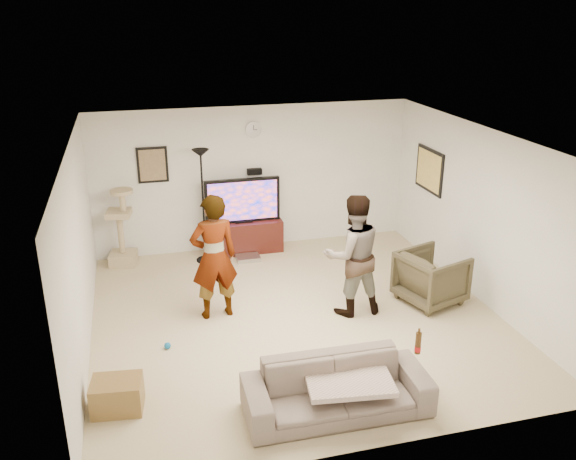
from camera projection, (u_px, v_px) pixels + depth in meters
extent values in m
cube|color=tan|center=(296.00, 317.00, 8.41)|extent=(5.50, 5.50, 0.02)
cube|color=silver|center=(297.00, 139.00, 7.52)|extent=(5.50, 5.50, 0.02)
cube|color=silver|center=(254.00, 178.00, 10.45)|extent=(5.50, 0.04, 2.50)
cube|color=silver|center=(378.00, 338.00, 5.48)|extent=(5.50, 0.04, 2.50)
cube|color=silver|center=(78.00, 254.00, 7.31)|extent=(0.04, 5.50, 2.50)
cube|color=silver|center=(481.00, 215.00, 8.62)|extent=(0.04, 5.50, 2.50)
cylinder|color=white|center=(253.00, 130.00, 10.12)|extent=(0.26, 0.04, 0.26)
cube|color=black|center=(255.00, 172.00, 10.35)|extent=(0.25, 0.10, 0.10)
cube|color=#786246|center=(153.00, 165.00, 9.90)|extent=(0.42, 0.03, 0.52)
cube|color=#D3B85A|center=(429.00, 170.00, 9.97)|extent=(0.03, 0.78, 0.62)
cube|color=#35110D|center=(243.00, 236.00, 10.51)|extent=(1.34, 0.45, 0.56)
cube|color=#B4B4B7|center=(248.00, 258.00, 10.24)|extent=(0.40, 0.30, 0.07)
cube|color=black|center=(242.00, 200.00, 10.28)|extent=(1.29, 0.08, 0.77)
cube|color=#F9562B|center=(243.00, 201.00, 10.23)|extent=(1.19, 0.01, 0.67)
cylinder|color=black|center=(203.00, 207.00, 9.89)|extent=(0.32, 0.32, 1.92)
cube|color=tan|center=(120.00, 227.00, 9.87)|extent=(0.49, 0.49, 1.31)
imported|color=#959595|center=(214.00, 257.00, 8.14)|extent=(0.69, 0.50, 1.77)
imported|color=#496AA3|center=(353.00, 255.00, 8.25)|extent=(0.85, 0.67, 1.73)
imported|color=#706259|center=(337.00, 389.00, 6.37)|extent=(1.98, 0.81, 0.57)
cube|color=beige|center=(348.00, 379.00, 6.36)|extent=(0.98, 0.81, 0.06)
cylinder|color=#42280E|center=(418.00, 343.00, 6.44)|extent=(0.06, 0.06, 0.25)
imported|color=#3F3926|center=(431.00, 277.00, 8.71)|extent=(1.05, 1.03, 0.77)
cube|color=brown|center=(117.00, 395.00, 6.44)|extent=(0.58, 0.46, 0.35)
sphere|color=#1064A8|center=(167.00, 346.00, 7.62)|extent=(0.08, 0.08, 0.08)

